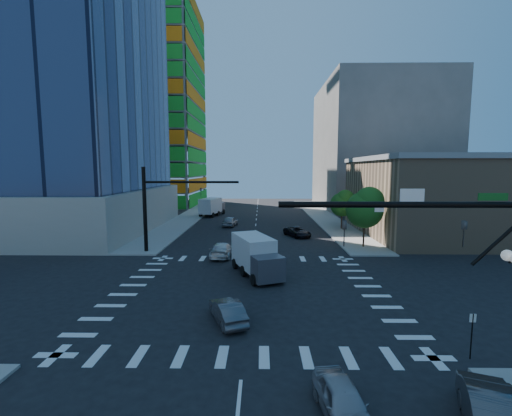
{
  "coord_description": "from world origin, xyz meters",
  "views": [
    {
      "loc": [
        0.84,
        -24.35,
        8.86
      ],
      "look_at": [
        0.36,
        8.0,
        5.22
      ],
      "focal_mm": 24.0,
      "sensor_mm": 36.0,
      "label": 1
    }
  ],
  "objects": [
    {
      "name": "tree_south",
      "position": [
        12.63,
        13.9,
        4.69
      ],
      "size": [
        4.16,
        4.16,
        6.82
      ],
      "color": "#382316",
      "rests_on": "sidewalk_ne"
    },
    {
      "name": "ground",
      "position": [
        0.0,
        0.0,
        0.0
      ],
      "size": [
        160.0,
        160.0,
        0.0
      ],
      "primitive_type": "plane",
      "color": "black",
      "rests_on": "ground"
    },
    {
      "name": "commercial_building",
      "position": [
        25.0,
        22.0,
        5.31
      ],
      "size": [
        20.5,
        22.5,
        10.6
      ],
      "color": "#9F7D5C",
      "rests_on": "ground"
    },
    {
      "name": "no_parking_sign",
      "position": [
        10.7,
        -9.0,
        1.38
      ],
      "size": [
        0.3,
        0.06,
        2.2
      ],
      "color": "black",
      "rests_on": "ground"
    },
    {
      "name": "signal_mast_nw",
      "position": [
        -10.0,
        11.5,
        5.49
      ],
      "size": [
        10.2,
        0.4,
        9.0
      ],
      "color": "black",
      "rests_on": "sidewalk_nw"
    },
    {
      "name": "sidewalk_nw",
      "position": [
        -12.5,
        40.0,
        0.07
      ],
      "size": [
        5.0,
        60.0,
        0.15
      ],
      "primitive_type": "cube",
      "color": "#999591",
      "rests_on": "ground"
    },
    {
      "name": "tree_north",
      "position": [
        12.93,
        25.9,
        3.99
      ],
      "size": [
        3.54,
        3.52,
        5.78
      ],
      "color": "#382316",
      "rests_on": "sidewalk_ne"
    },
    {
      "name": "construction_building",
      "position": [
        -27.41,
        61.93,
        24.61
      ],
      "size": [
        25.16,
        34.5,
        70.6
      ],
      "color": "gray",
      "rests_on": "ground"
    },
    {
      "name": "car_sb_mid",
      "position": [
        -3.98,
        28.73,
        0.77
      ],
      "size": [
        2.51,
        4.77,
        1.55
      ],
      "primitive_type": "imported",
      "rotation": [
        0.0,
        0.0,
        2.98
      ],
      "color": "gray",
      "rests_on": "ground"
    },
    {
      "name": "car_sb_cross",
      "position": [
        -1.11,
        -5.22,
        0.65
      ],
      "size": [
        2.72,
        4.16,
        1.29
      ],
      "primitive_type": "imported",
      "rotation": [
        0.0,
        0.0,
        3.52
      ],
      "color": "#4E4E53",
      "rests_on": "ground"
    },
    {
      "name": "box_truck_far",
      "position": [
        -8.5,
        41.18,
        1.51
      ],
      "size": [
        4.45,
        7.0,
        3.4
      ],
      "rotation": [
        0.0,
        0.0,
        2.86
      ],
      "color": "black",
      "rests_on": "ground"
    },
    {
      "name": "sidewalk_ne",
      "position": [
        12.5,
        40.0,
        0.07
      ],
      "size": [
        5.0,
        60.0,
        0.15
      ],
      "primitive_type": "cube",
      "color": "#999591",
      "rests_on": "ground"
    },
    {
      "name": "car_sb_near",
      "position": [
        -3.14,
        9.83,
        0.72
      ],
      "size": [
        2.24,
        5.04,
        1.44
      ],
      "primitive_type": "imported",
      "rotation": [
        0.0,
        0.0,
        3.1
      ],
      "color": "silver",
      "rests_on": "ground"
    },
    {
      "name": "road_markings",
      "position": [
        0.0,
        0.0,
        0.01
      ],
      "size": [
        20.0,
        20.0,
        0.01
      ],
      "primitive_type": "cube",
      "color": "silver",
      "rests_on": "ground"
    },
    {
      "name": "box_truck_near",
      "position": [
        0.53,
        3.57,
        1.41
      ],
      "size": [
        4.64,
        6.62,
        3.2
      ],
      "rotation": [
        0.0,
        0.0,
        0.37
      ],
      "color": "black",
      "rests_on": "ground"
    },
    {
      "name": "bg_building_ne",
      "position": [
        27.0,
        55.0,
        14.0
      ],
      "size": [
        24.0,
        30.0,
        28.0
      ],
      "primitive_type": "cube",
      "color": "#615C57",
      "rests_on": "ground"
    },
    {
      "name": "car_nb_near",
      "position": [
        3.77,
        -13.02,
        0.64
      ],
      "size": [
        1.96,
        3.94,
        1.29
      ],
      "primitive_type": "imported",
      "rotation": [
        0.0,
        0.0,
        0.12
      ],
      "color": "#98999F",
      "rests_on": "ground"
    },
    {
      "name": "car_nb_far",
      "position": [
        5.68,
        20.5,
        0.64
      ],
      "size": [
        3.85,
        5.07,
        1.28
      ],
      "primitive_type": "imported",
      "rotation": [
        0.0,
        0.0,
        0.43
      ],
      "color": "black",
      "rests_on": "ground"
    }
  ]
}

